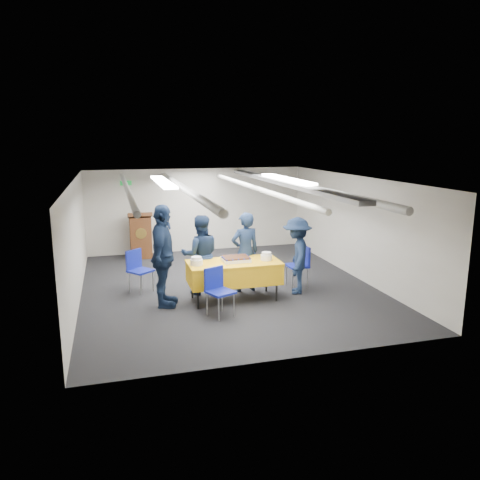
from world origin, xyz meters
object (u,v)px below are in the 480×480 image
object	(u,v)px
serving_table	(234,272)
sailor_b	(200,255)
chair_left	(138,266)
podium	(141,235)
chair_near	(217,287)
chair_right	(301,262)
sailor_d	(297,256)
sheet_cake	(236,259)
sailor_c	(163,256)
sailor_a	(245,252)

from	to	relation	value
serving_table	sailor_b	bearing A→B (deg)	134.02
chair_left	podium	bearing A→B (deg)	84.93
chair_near	serving_table	bearing A→B (deg)	55.38
chair_right	sailor_d	bearing A→B (deg)	-123.69
sheet_cake	sailor_b	bearing A→B (deg)	138.23
sailor_c	chair_left	bearing A→B (deg)	37.35
sheet_cake	podium	xyz separation A→B (m)	(-1.57, 3.84, -0.20)
serving_table	chair_left	size ratio (longest dim) A/B	2.06
chair_left	sailor_d	bearing A→B (deg)	-17.04
chair_near	chair_right	bearing A→B (deg)	29.62
serving_table	podium	size ratio (longest dim) A/B	1.43
sailor_b	sheet_cake	bearing A→B (deg)	143.58
chair_near	chair_left	distance (m)	2.17
sheet_cake	chair_near	distance (m)	0.97
sheet_cake	chair_near	xyz separation A→B (m)	(-0.54, -0.75, -0.28)
chair_near	sailor_a	size ratio (longest dim) A/B	0.53
chair_near	sailor_c	bearing A→B (deg)	139.96
serving_table	podium	bearing A→B (deg)	111.48
podium	sheet_cake	bearing A→B (deg)	-67.73
podium	sailor_d	xyz separation A→B (m)	(2.86, -3.81, 0.17)
podium	sailor_b	bearing A→B (deg)	-73.58
sheet_cake	sailor_c	size ratio (longest dim) A/B	0.28
sheet_cake	podium	world-z (taller)	podium
chair_right	sailor_d	size ratio (longest dim) A/B	0.56
serving_table	sheet_cake	distance (m)	0.26
serving_table	chair_near	world-z (taller)	chair_near
chair_right	serving_table	bearing A→B (deg)	-163.42
sailor_a	serving_table	bearing A→B (deg)	46.37
serving_table	chair_near	size ratio (longest dim) A/B	2.06
podium	chair_left	bearing A→B (deg)	-95.07
sailor_a	sheet_cake	bearing A→B (deg)	48.15
sailor_a	sailor_c	world-z (taller)	sailor_c
serving_table	sailor_b	xyz separation A→B (m)	(-0.55, 0.57, 0.25)
sailor_a	sailor_d	xyz separation A→B (m)	(0.97, -0.41, -0.04)
sheet_cake	chair_left	xyz separation A→B (m)	(-1.83, 0.99, -0.28)
serving_table	sailor_a	distance (m)	0.67
sailor_b	sailor_d	world-z (taller)	sailor_b
sheet_cake	chair_near	bearing A→B (deg)	-125.82
podium	chair_near	xyz separation A→B (m)	(1.03, -4.59, -0.08)
podium	sailor_b	size ratio (longest dim) A/B	0.77
serving_table	sailor_a	world-z (taller)	sailor_a
sailor_a	podium	bearing A→B (deg)	-67.46
chair_right	sailor_b	bearing A→B (deg)	177.56
serving_table	sailor_d	distance (m)	1.36
sailor_c	sailor_d	bearing A→B (deg)	-73.82
chair_right	chair_near	bearing A→B (deg)	-150.38
sheet_cake	sailor_d	size ratio (longest dim) A/B	0.34
chair_left	sailor_b	world-z (taller)	sailor_b
sailor_c	chair_right	bearing A→B (deg)	-66.19
sailor_d	serving_table	bearing A→B (deg)	-64.60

